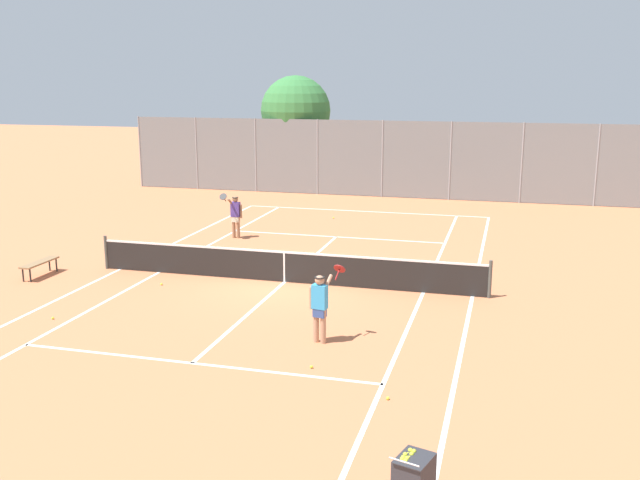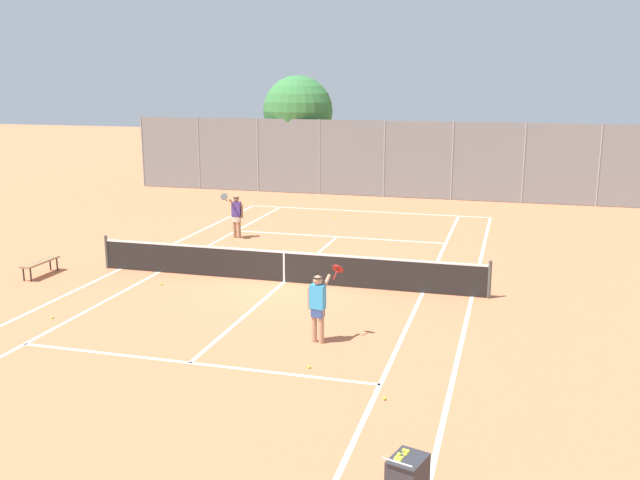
% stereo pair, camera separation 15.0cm
% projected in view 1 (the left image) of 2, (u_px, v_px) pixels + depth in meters
% --- Properties ---
extents(ground_plane, '(120.00, 120.00, 0.00)m').
position_uv_depth(ground_plane, '(284.00, 282.00, 21.22)').
color(ground_plane, '#C67047').
extents(court_line_markings, '(11.10, 23.90, 0.01)m').
position_uv_depth(court_line_markings, '(284.00, 282.00, 21.22)').
color(court_line_markings, silver).
rests_on(court_line_markings, ground).
extents(tennis_net, '(12.00, 0.10, 1.07)m').
position_uv_depth(tennis_net, '(284.00, 266.00, 21.11)').
color(tennis_net, '#474C47').
rests_on(tennis_net, ground).
extents(ball_cart, '(0.63, 0.73, 0.96)m').
position_uv_depth(ball_cart, '(414.00, 478.00, 9.87)').
color(ball_cart, '#2D2D33').
rests_on(ball_cart, ground).
extents(player_near_side, '(0.76, 0.72, 1.77)m').
position_uv_depth(player_near_side, '(320.00, 304.00, 16.21)').
color(player_near_side, tan).
rests_on(player_near_side, ground).
extents(player_far_left, '(0.67, 0.73, 1.77)m').
position_uv_depth(player_far_left, '(235.00, 214.00, 26.86)').
color(player_far_left, '#936B4C').
rests_on(player_far_left, ground).
extents(loose_tennis_ball_0, '(0.07, 0.07, 0.07)m').
position_uv_depth(loose_tennis_ball_0, '(333.00, 218.00, 30.78)').
color(loose_tennis_ball_0, '#D1DB33').
rests_on(loose_tennis_ball_0, ground).
extents(loose_tennis_ball_1, '(0.07, 0.07, 0.07)m').
position_uv_depth(loose_tennis_ball_1, '(311.00, 367.00, 14.93)').
color(loose_tennis_ball_1, '#D1DB33').
rests_on(loose_tennis_ball_1, ground).
extents(loose_tennis_ball_3, '(0.07, 0.07, 0.07)m').
position_uv_depth(loose_tennis_ball_3, '(53.00, 318.00, 17.96)').
color(loose_tennis_ball_3, '#D1DB33').
rests_on(loose_tennis_ball_3, ground).
extents(loose_tennis_ball_4, '(0.07, 0.07, 0.07)m').
position_uv_depth(loose_tennis_ball_4, '(388.00, 398.00, 13.47)').
color(loose_tennis_ball_4, '#D1DB33').
rests_on(loose_tennis_ball_4, ground).
extents(loose_tennis_ball_5, '(0.07, 0.07, 0.07)m').
position_uv_depth(loose_tennis_ball_5, '(161.00, 284.00, 20.91)').
color(loose_tennis_ball_5, '#D1DB33').
rests_on(loose_tennis_ball_5, ground).
extents(courtside_bench, '(0.36, 1.50, 0.47)m').
position_uv_depth(courtside_bench, '(40.00, 263.00, 21.76)').
color(courtside_bench, olive).
rests_on(courtside_bench, ground).
extents(back_fence, '(27.26, 0.08, 3.88)m').
position_uv_depth(back_fence, '(382.00, 159.00, 35.95)').
color(back_fence, gray).
rests_on(back_fence, ground).
extents(tree_behind_left, '(3.77, 3.77, 6.08)m').
position_uv_depth(tree_behind_left, '(295.00, 113.00, 38.40)').
color(tree_behind_left, brown).
rests_on(tree_behind_left, ground).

